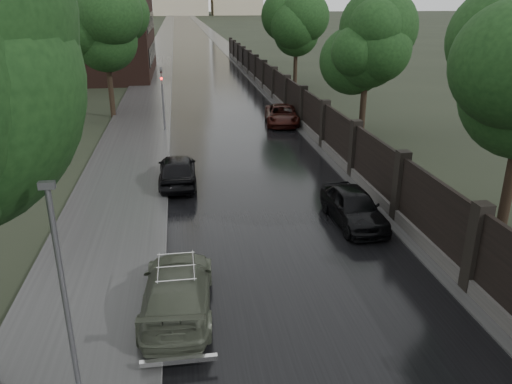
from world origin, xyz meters
name	(u,v)px	position (x,y,z in m)	size (l,w,h in m)	color
road	(185,23)	(0.00, 190.00, 0.01)	(8.00, 420.00, 0.02)	black
sidewalk_left	(168,23)	(-6.00, 190.00, 0.08)	(4.00, 420.00, 0.16)	#2D2D2D
verge_right	(199,23)	(5.50, 190.00, 0.04)	(3.00, 420.00, 0.08)	#2D2D2D
fence_right	(282,93)	(4.60, 32.01, 1.01)	(0.45, 75.72, 2.70)	#383533
tree_left_far	(106,40)	(-8.00, 30.00, 5.24)	(4.25, 4.25, 7.39)	black
tree_right_b	(367,53)	(7.50, 22.00, 4.95)	(4.08, 4.08, 7.01)	black
tree_right_c	(296,34)	(7.50, 40.00, 4.95)	(4.08, 4.08, 7.01)	black
lamp_post	(67,314)	(-5.40, 1.50, 2.67)	(0.25, 0.12, 5.11)	#59595E
traffic_light	(163,94)	(-4.30, 24.99, 2.40)	(0.16, 0.32, 4.00)	#59595E
volga_sedan	(177,290)	(-3.60, 5.27, 0.65)	(1.82, 4.47, 1.30)	#454B3C
hatchback_left	(177,170)	(-3.55, 15.20, 0.70)	(1.65, 4.10, 1.40)	black
car_right_near	(353,207)	(2.84, 9.96, 0.67)	(1.58, 3.94, 1.34)	black
car_right_far	(282,115)	(3.40, 26.03, 0.63)	(2.08, 4.51, 1.25)	black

